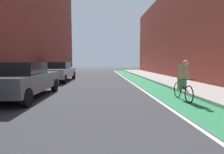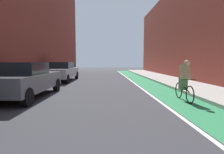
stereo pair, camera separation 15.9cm
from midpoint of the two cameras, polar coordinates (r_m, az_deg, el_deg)
ground_plane at (r=11.27m, az=-5.08°, el=-3.07°), size 76.62×76.62×0.00m
bike_lane_paint at (r=13.61m, az=9.58°, el=-1.75°), size 1.60×34.83×0.00m
lane_divider_stripe at (r=13.44m, az=5.84°, el=-1.79°), size 0.12×34.83×0.00m
sidewalk_right at (r=14.26m, az=18.13°, el=-1.34°), size 2.75×34.83×0.14m
building_facade_right at (r=17.33m, az=24.17°, el=14.14°), size 2.40×30.83×8.94m
parked_sedan_gray at (r=8.65m, az=-27.03°, el=-0.76°), size 2.10×4.51×1.53m
parked_sedan_silver at (r=15.06m, az=-16.85°, el=1.75°), size 2.05×4.83×1.53m
cyclist_mid at (r=7.73m, az=21.05°, el=-0.99°), size 0.48×1.72×1.62m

